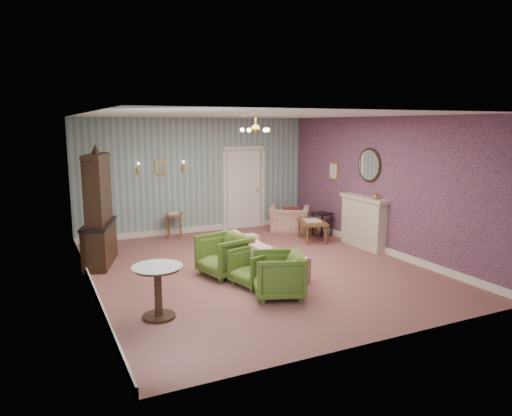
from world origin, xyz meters
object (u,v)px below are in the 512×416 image
pedestal_table (158,292)px  olive_chair_b (254,265)px  sofa_chintz (260,247)px  wingback_chair (290,215)px  olive_chair_c (224,253)px  side_table_black (322,224)px  olive_chair_a (278,273)px  fireplace (363,222)px  dresser (98,207)px  coffee_table (312,231)px

pedestal_table → olive_chair_b: bearing=20.8°
olive_chair_b → sofa_chintz: (0.50, 0.77, 0.09)m
olive_chair_b → sofa_chintz: 0.92m
wingback_chair → pedestal_table: (-4.44, -4.06, -0.04)m
sofa_chintz → pedestal_table: 2.75m
olive_chair_c → side_table_black: (3.35, 1.86, -0.12)m
olive_chair_a → fireplace: bearing=141.9°
wingback_chair → olive_chair_b: bearing=85.8°
side_table_black → dresser: bearing=-178.3°
pedestal_table → olive_chair_a: bearing=0.4°
olive_chair_a → sofa_chintz: (0.38, 1.45, 0.03)m
olive_chair_c → wingback_chair: wingback_chair is taller
sofa_chintz → wingback_chair: (2.11, 2.60, -0.00)m
dresser → pedestal_table: 3.23m
sofa_chintz → fireplace: (2.80, 0.49, 0.15)m
side_table_black → olive_chair_c: bearing=-150.9°
sofa_chintz → wingback_chair: bearing=-40.6°
coffee_table → sofa_chintz: bearing=-144.6°
sofa_chintz → fireplace: 2.85m
olive_chair_b → fireplace: size_ratio=0.49×
fireplace → dresser: bearing=168.0°
olive_chair_c → fireplace: fireplace is taller
coffee_table → fireplace: bearing=-54.7°
olive_chair_c → dresser: bearing=-144.7°
dresser → fireplace: 5.66m
olive_chair_b → side_table_black: (3.09, 2.58, -0.05)m
dresser → coffee_table: size_ratio=2.39×
olive_chair_c → sofa_chintz: 0.76m
olive_chair_a → olive_chair_b: size_ratio=1.15×
wingback_chair → dresser: size_ratio=0.43×
dresser → coffee_table: (4.80, -0.17, -0.91)m
olive_chair_c → dresser: size_ratio=0.36×
side_table_black → pedestal_table: size_ratio=0.75×
olive_chair_a → sofa_chintz: bearing=-174.3°
olive_chair_a → dresser: (-2.32, 3.10, 0.76)m
olive_chair_a → coffee_table: olive_chair_a is taller
wingback_chair → pedestal_table: size_ratio=1.26×
olive_chair_c → side_table_black: bearing=105.5°
olive_chair_b → dresser: size_ratio=0.30×
olive_chair_b → sofa_chintz: size_ratio=0.31×
coffee_table → pedestal_table: size_ratio=1.24×
olive_chair_c → pedestal_table: olive_chair_c is taller
dresser → fireplace: (5.51, -1.17, -0.58)m
wingback_chair → side_table_black: bearing=155.3°
wingback_chair → fireplace: 2.23m
olive_chair_a → fireplace: size_ratio=0.57×
wingback_chair → coffee_table: bearing=122.7°
side_table_black → pedestal_table: (-4.92, -3.28, 0.10)m
fireplace → olive_chair_a: bearing=-148.8°
olive_chair_a → coffee_table: bearing=160.5°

